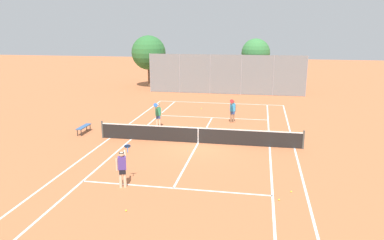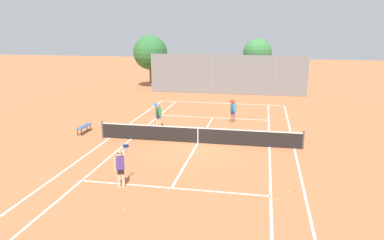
{
  "view_description": "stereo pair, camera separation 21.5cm",
  "coord_description": "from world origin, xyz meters",
  "px_view_note": "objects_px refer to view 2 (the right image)",
  "views": [
    {
      "loc": [
        3.42,
        -20.7,
        6.68
      ],
      "look_at": [
        -0.64,
        1.5,
        1.0
      ],
      "focal_mm": 35.0,
      "sensor_mm": 36.0,
      "label": 1
    },
    {
      "loc": [
        3.63,
        -20.66,
        6.68
      ],
      "look_at": [
        -0.64,
        1.5,
        1.0
      ],
      "focal_mm": 35.0,
      "sensor_mm": 36.0,
      "label": 2
    }
  ],
  "objects_px": {
    "player_far_left": "(158,114)",
    "loose_tennis_ball_1": "(124,210)",
    "loose_tennis_ball_0": "(277,200)",
    "loose_tennis_ball_5": "(125,161)",
    "player_far_right": "(233,110)",
    "courtside_bench": "(84,127)",
    "player_near_side": "(121,167)",
    "tennis_net": "(198,135)",
    "loose_tennis_ball_3": "(290,192)",
    "tree_behind_left": "(150,54)",
    "loose_tennis_ball_2": "(202,108)",
    "tree_behind_right": "(257,54)"
  },
  "relations": [
    {
      "from": "tree_behind_left",
      "to": "tree_behind_right",
      "type": "height_order",
      "value": "tree_behind_left"
    },
    {
      "from": "loose_tennis_ball_3",
      "to": "courtside_bench",
      "type": "distance_m",
      "value": 14.12
    },
    {
      "from": "loose_tennis_ball_3",
      "to": "loose_tennis_ball_5",
      "type": "xyz_separation_m",
      "value": [
        -8.01,
        2.19,
        0.0
      ]
    },
    {
      "from": "player_far_left",
      "to": "loose_tennis_ball_1",
      "type": "bearing_deg",
      "value": -80.42
    },
    {
      "from": "player_near_side",
      "to": "loose_tennis_ball_2",
      "type": "xyz_separation_m",
      "value": [
        0.86,
        15.99,
        -0.89
      ]
    },
    {
      "from": "player_far_right",
      "to": "loose_tennis_ball_3",
      "type": "height_order",
      "value": "player_far_right"
    },
    {
      "from": "loose_tennis_ball_2",
      "to": "tree_behind_left",
      "type": "xyz_separation_m",
      "value": [
        -7.62,
        10.44,
        3.64
      ]
    },
    {
      "from": "player_far_right",
      "to": "loose_tennis_ball_3",
      "type": "distance_m",
      "value": 11.63
    },
    {
      "from": "player_near_side",
      "to": "loose_tennis_ball_1",
      "type": "relative_size",
      "value": 26.88
    },
    {
      "from": "player_near_side",
      "to": "tree_behind_left",
      "type": "xyz_separation_m",
      "value": [
        -6.76,
        26.43,
        2.75
      ]
    },
    {
      "from": "player_far_left",
      "to": "loose_tennis_ball_5",
      "type": "height_order",
      "value": "player_far_left"
    },
    {
      "from": "loose_tennis_ball_1",
      "to": "loose_tennis_ball_5",
      "type": "distance_m",
      "value": 5.31
    },
    {
      "from": "loose_tennis_ball_3",
      "to": "tree_behind_left",
      "type": "distance_m",
      "value": 29.36
    },
    {
      "from": "tennis_net",
      "to": "loose_tennis_ball_1",
      "type": "relative_size",
      "value": 181.82
    },
    {
      "from": "loose_tennis_ball_0",
      "to": "tree_behind_left",
      "type": "relative_size",
      "value": 0.01
    },
    {
      "from": "loose_tennis_ball_5",
      "to": "loose_tennis_ball_1",
      "type": "bearing_deg",
      "value": -69.63
    },
    {
      "from": "loose_tennis_ball_0",
      "to": "courtside_bench",
      "type": "relative_size",
      "value": 0.04
    },
    {
      "from": "loose_tennis_ball_2",
      "to": "loose_tennis_ball_5",
      "type": "bearing_deg",
      "value": -98.03
    },
    {
      "from": "player_near_side",
      "to": "loose_tennis_ball_1",
      "type": "bearing_deg",
      "value": -66.72
    },
    {
      "from": "loose_tennis_ball_1",
      "to": "tree_behind_left",
      "type": "relative_size",
      "value": 0.01
    },
    {
      "from": "loose_tennis_ball_3",
      "to": "tree_behind_right",
      "type": "distance_m",
      "value": 26.84
    },
    {
      "from": "player_near_side",
      "to": "loose_tennis_ball_0",
      "type": "xyz_separation_m",
      "value": [
        6.5,
        -0.09,
        -0.89
      ]
    },
    {
      "from": "player_far_left",
      "to": "loose_tennis_ball_5",
      "type": "relative_size",
      "value": 26.88
    },
    {
      "from": "tree_behind_right",
      "to": "tree_behind_left",
      "type": "bearing_deg",
      "value": -175.96
    },
    {
      "from": "loose_tennis_ball_2",
      "to": "tennis_net",
      "type": "bearing_deg",
      "value": -82.22
    },
    {
      "from": "tree_behind_left",
      "to": "tree_behind_right",
      "type": "relative_size",
      "value": 1.06
    },
    {
      "from": "loose_tennis_ball_5",
      "to": "courtside_bench",
      "type": "distance_m",
      "value": 6.31
    },
    {
      "from": "tennis_net",
      "to": "player_near_side",
      "type": "bearing_deg",
      "value": -107.71
    },
    {
      "from": "loose_tennis_ball_2",
      "to": "loose_tennis_ball_3",
      "type": "bearing_deg",
      "value": -67.95
    },
    {
      "from": "loose_tennis_ball_3",
      "to": "tree_behind_right",
      "type": "height_order",
      "value": "tree_behind_right"
    },
    {
      "from": "tennis_net",
      "to": "player_far_left",
      "type": "distance_m",
      "value": 4.44
    },
    {
      "from": "tennis_net",
      "to": "loose_tennis_ball_0",
      "type": "height_order",
      "value": "tennis_net"
    },
    {
      "from": "loose_tennis_ball_2",
      "to": "tree_behind_right",
      "type": "xyz_separation_m",
      "value": [
        4.08,
        11.26,
        3.74
      ]
    },
    {
      "from": "loose_tennis_ball_1",
      "to": "courtside_bench",
      "type": "xyz_separation_m",
      "value": [
        -6.29,
        9.45,
        0.38
      ]
    },
    {
      "from": "loose_tennis_ball_0",
      "to": "loose_tennis_ball_3",
      "type": "distance_m",
      "value": 1.01
    },
    {
      "from": "loose_tennis_ball_1",
      "to": "tree_behind_right",
      "type": "distance_m",
      "value": 29.8
    },
    {
      "from": "player_near_side",
      "to": "loose_tennis_ball_2",
      "type": "height_order",
      "value": "player_near_side"
    },
    {
      "from": "player_far_left",
      "to": "loose_tennis_ball_5",
      "type": "xyz_separation_m",
      "value": [
        0.13,
        -6.74,
        -0.89
      ]
    },
    {
      "from": "player_near_side",
      "to": "loose_tennis_ball_0",
      "type": "distance_m",
      "value": 6.56
    },
    {
      "from": "loose_tennis_ball_0",
      "to": "loose_tennis_ball_5",
      "type": "bearing_deg",
      "value": 157.84
    },
    {
      "from": "loose_tennis_ball_0",
      "to": "loose_tennis_ball_2",
      "type": "relative_size",
      "value": 1.0
    },
    {
      "from": "loose_tennis_ball_1",
      "to": "tree_behind_left",
      "type": "bearing_deg",
      "value": 105.02
    },
    {
      "from": "tennis_net",
      "to": "player_far_left",
      "type": "relative_size",
      "value": 6.76
    },
    {
      "from": "player_far_right",
      "to": "courtside_bench",
      "type": "relative_size",
      "value": 1.18
    },
    {
      "from": "tree_behind_left",
      "to": "player_far_left",
      "type": "bearing_deg",
      "value": -71.33
    },
    {
      "from": "loose_tennis_ball_0",
      "to": "loose_tennis_ball_5",
      "type": "height_order",
      "value": "same"
    },
    {
      "from": "tennis_net",
      "to": "tree_behind_right",
      "type": "xyz_separation_m",
      "value": [
        2.81,
        20.57,
        3.27
      ]
    },
    {
      "from": "courtside_bench",
      "to": "tree_behind_right",
      "type": "xyz_separation_m",
      "value": [
        10.36,
        19.83,
        3.37
      ]
    },
    {
      "from": "loose_tennis_ball_5",
      "to": "tree_behind_right",
      "type": "bearing_deg",
      "value": 76.31
    },
    {
      "from": "loose_tennis_ball_2",
      "to": "tree_behind_right",
      "type": "bearing_deg",
      "value": 70.08
    }
  ]
}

